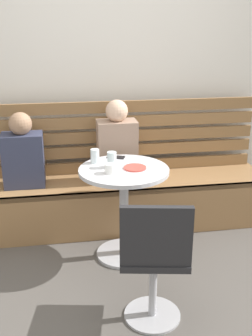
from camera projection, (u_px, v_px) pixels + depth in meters
ground at (144, 309)px, 2.71m from camera, size 8.00×8.00×0.00m
back_wall at (110, 59)px, 3.74m from camera, size 5.20×0.10×2.90m
booth_bench at (118, 203)px, 3.75m from camera, size 2.70×0.52×0.44m
booth_backrest at (114, 137)px, 3.78m from camera, size 2.65×0.04×0.66m
cafe_table at (124, 196)px, 3.16m from camera, size 0.68×0.68×0.74m
white_chair at (154, 258)px, 2.43m from camera, size 0.47×0.47×0.85m
person_adult at (117, 145)px, 3.59m from camera, size 0.34×0.22×0.72m
person_child_left at (23, 154)px, 3.48m from camera, size 0.34×0.22×0.64m
cup_water_clear at (95, 156)px, 3.19m from camera, size 0.07×0.07×0.11m
cup_glass_tall at (112, 160)px, 3.09m from camera, size 0.07×0.07×0.12m
cup_ceramic_white at (110, 169)px, 2.98m from camera, size 0.08×0.08×0.07m
plate_small at (135, 168)px, 3.09m from camera, size 0.17×0.17×0.01m
phone_on_table at (116, 157)px, 3.33m from camera, size 0.16×0.12×0.01m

